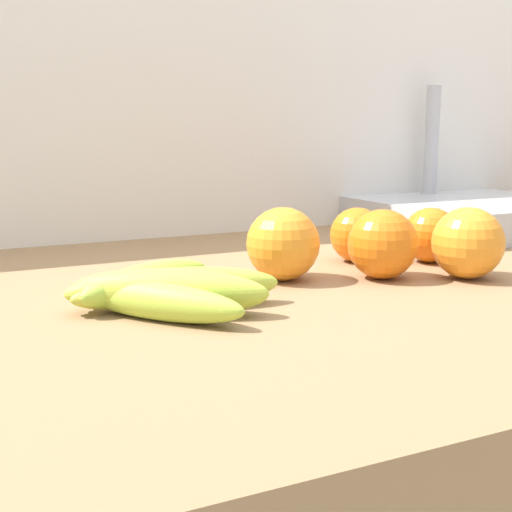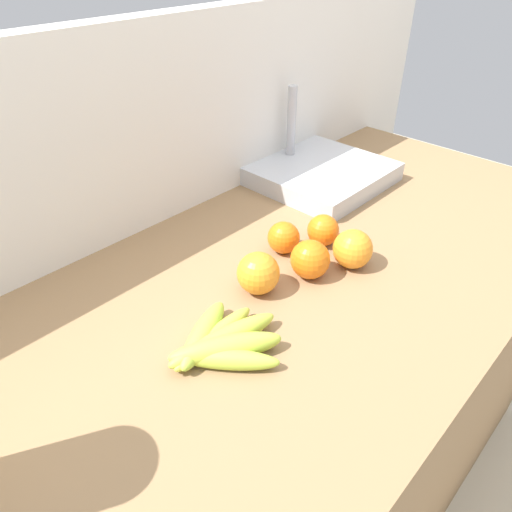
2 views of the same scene
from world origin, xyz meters
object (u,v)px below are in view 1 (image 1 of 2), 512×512
at_px(banana_bunch, 164,290).
at_px(sink_basin, 471,213).
at_px(orange_far_right, 283,244).
at_px(orange_back_right, 383,244).
at_px(orange_center, 357,235).
at_px(orange_right, 468,243).
at_px(orange_front, 431,235).

xyz_separation_m(banana_bunch, sink_basin, (0.61, 0.26, 0.01)).
xyz_separation_m(orange_far_right, sink_basin, (0.45, 0.20, -0.01)).
bearing_deg(orange_far_right, orange_back_right, -21.91).
bearing_deg(banana_bunch, orange_center, 21.55).
relative_size(orange_back_right, sink_basin, 0.24).
distance_m(orange_right, orange_far_right, 0.20).
height_order(orange_far_right, orange_center, orange_far_right).
height_order(banana_bunch, orange_front, orange_front).
distance_m(orange_back_right, orange_front, 0.12).
distance_m(orange_back_right, orange_right, 0.09).
height_order(orange_right, orange_front, orange_right).
xyz_separation_m(orange_right, sink_basin, (0.26, 0.28, -0.01)).
height_order(orange_far_right, sink_basin, sink_basin).
relative_size(orange_front, orange_center, 1.01).
relative_size(banana_bunch, orange_back_right, 2.62).
relative_size(orange_front, orange_far_right, 0.85).
xyz_separation_m(banana_bunch, orange_far_right, (0.16, 0.06, 0.02)).
bearing_deg(orange_right, banana_bunch, 176.96).
distance_m(orange_right, orange_front, 0.09).
bearing_deg(orange_center, banana_bunch, -158.45).
bearing_deg(orange_front, orange_right, -104.77).
relative_size(banana_bunch, orange_right, 2.55).
height_order(banana_bunch, orange_far_right, orange_far_right).
bearing_deg(sink_basin, orange_front, -141.91).
relative_size(banana_bunch, sink_basin, 0.62).
bearing_deg(orange_front, orange_center, 151.93).
relative_size(orange_center, sink_basin, 0.21).
xyz_separation_m(banana_bunch, orange_back_right, (0.26, 0.02, 0.02)).
bearing_deg(orange_front, sink_basin, 38.09).
relative_size(orange_right, orange_center, 1.18).
xyz_separation_m(banana_bunch, orange_front, (0.37, 0.07, 0.02)).
distance_m(orange_back_right, orange_center, 0.10).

